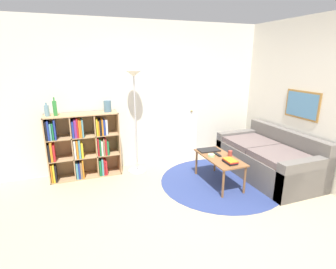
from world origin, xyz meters
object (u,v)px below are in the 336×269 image
object	(u,v)px
bookshelf	(82,145)
bottle_middle	(55,108)
floor_lamp	(134,95)
cup	(230,153)
coffee_table	(219,160)
bowl	(211,155)
laptop	(209,150)
bottle_left	(47,111)
couch	(269,159)
vase_on_shelf	(107,106)

from	to	relation	value
bookshelf	bottle_middle	size ratio (longest dim) A/B	4.02
floor_lamp	cup	distance (m)	1.83
bottle_middle	bookshelf	bearing A→B (deg)	3.88
coffee_table	cup	size ratio (longest dim) A/B	10.41
bowl	laptop	bearing A→B (deg)	69.24
floor_lamp	bowl	xyz separation A→B (m)	(1.00, -0.88, -0.89)
laptop	bottle_left	world-z (taller)	bottle_left
couch	bottle_left	bearing A→B (deg)	163.07
coffee_table	vase_on_shelf	xyz separation A→B (m)	(-1.56, 1.04, 0.79)
bookshelf	cup	world-z (taller)	bookshelf
floor_lamp	bookshelf	bearing A→B (deg)	172.48
coffee_table	bottle_middle	bearing A→B (deg)	156.69
couch	coffee_table	distance (m)	0.99
floor_lamp	couch	xyz separation A→B (m)	(2.11, -0.96, -1.08)
vase_on_shelf	laptop	bearing A→B (deg)	-25.37
laptop	vase_on_shelf	size ratio (longest dim) A/B	1.91
cup	bottle_middle	distance (m)	2.84
couch	coffee_table	world-z (taller)	couch
laptop	bottle_left	xyz separation A→B (m)	(-2.47, 0.71, 0.72)
couch	vase_on_shelf	bearing A→B (deg)	157.09
couch	cup	size ratio (longest dim) A/B	19.46
bottle_left	floor_lamp	bearing A→B (deg)	-4.14
cup	vase_on_shelf	size ratio (longest dim) A/B	0.48
laptop	bowl	xyz separation A→B (m)	(-0.10, -0.26, 0.01)
floor_lamp	laptop	world-z (taller)	floor_lamp
couch	floor_lamp	bearing A→B (deg)	155.53
laptop	bottle_middle	xyz separation A→B (m)	(-2.35, 0.71, 0.75)
floor_lamp	bowl	world-z (taller)	floor_lamp
coffee_table	bottle_middle	world-z (taller)	bottle_middle
bookshelf	bottle_left	bearing A→B (deg)	-177.62
couch	laptop	xyz separation A→B (m)	(-1.00, 0.34, 0.18)
couch	vase_on_shelf	size ratio (longest dim) A/B	9.32
coffee_table	vase_on_shelf	size ratio (longest dim) A/B	4.99
coffee_table	bottle_left	world-z (taller)	bottle_left
bottle_left	bookshelf	bearing A→B (deg)	2.38
bowl	floor_lamp	bearing A→B (deg)	138.84
bookshelf	bottle_left	xyz separation A→B (m)	(-0.47, -0.02, 0.63)
bowl	vase_on_shelf	distance (m)	1.89
cup	vase_on_shelf	world-z (taller)	vase_on_shelf
bookshelf	coffee_table	xyz separation A→B (m)	(2.02, -1.05, -0.15)
coffee_table	cup	distance (m)	0.20
bottle_left	bowl	bearing A→B (deg)	-22.38
laptop	cup	bearing A→B (deg)	-61.29
bookshelf	couch	bearing A→B (deg)	-19.73
cup	bowl	bearing A→B (deg)	163.59
bookshelf	vase_on_shelf	size ratio (longest dim) A/B	6.14
coffee_table	laptop	size ratio (longest dim) A/B	2.62
couch	bowl	size ratio (longest dim) A/B	16.49
coffee_table	bottle_middle	xyz separation A→B (m)	(-2.37, 1.02, 0.81)
bookshelf	cup	bearing A→B (deg)	-26.27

